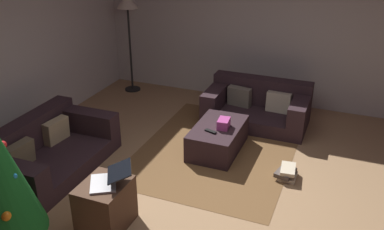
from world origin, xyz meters
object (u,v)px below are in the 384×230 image
(couch_left, at_px, (45,151))
(side_table, at_px, (106,205))
(couch_right, at_px, (258,106))
(laptop, at_px, (109,179))
(ottoman, at_px, (218,138))
(tv_remote, at_px, (211,131))
(book_stack, at_px, (287,173))
(gift_box, at_px, (224,123))
(corner_lamp, at_px, (128,9))

(couch_left, height_order, side_table, couch_left)
(side_table, bearing_deg, couch_right, -15.48)
(side_table, distance_m, laptop, 0.31)
(couch_left, distance_m, ottoman, 2.22)
(tv_remote, relative_size, side_table, 0.31)
(tv_remote, xyz_separation_m, side_table, (-1.70, 0.51, -0.12))
(tv_remote, height_order, book_stack, tv_remote)
(couch_right, distance_m, side_table, 3.09)
(gift_box, bearing_deg, ottoman, 76.27)
(couch_left, relative_size, ottoman, 1.74)
(couch_left, xyz_separation_m, ottoman, (1.24, -1.85, -0.06))
(laptop, distance_m, book_stack, 2.20)
(couch_left, relative_size, gift_box, 7.90)
(couch_right, relative_size, laptop, 2.94)
(gift_box, distance_m, laptop, 1.94)
(side_table, distance_m, book_stack, 2.21)
(ottoman, bearing_deg, side_table, 164.02)
(couch_right, relative_size, corner_lamp, 0.88)
(couch_right, height_order, side_table, couch_right)
(tv_remote, xyz_separation_m, corner_lamp, (1.72, 2.13, 1.10))
(book_stack, distance_m, corner_lamp, 3.93)
(couch_left, xyz_separation_m, tv_remote, (1.03, -1.81, 0.13))
(couch_left, bearing_deg, laptop, 64.20)
(gift_box, height_order, laptop, laptop)
(gift_box, bearing_deg, couch_right, -10.25)
(couch_right, relative_size, side_table, 2.93)
(laptop, relative_size, corner_lamp, 0.30)
(couch_right, xyz_separation_m, side_table, (-2.98, 0.83, -0.00))
(ottoman, xyz_separation_m, side_table, (-1.91, 0.55, 0.07))
(couch_right, xyz_separation_m, laptop, (-2.95, 0.77, 0.31))
(ottoman, relative_size, laptop, 1.87)
(couch_right, relative_size, ottoman, 1.57)
(couch_left, distance_m, side_table, 1.46)
(ottoman, xyz_separation_m, tv_remote, (-0.20, 0.03, 0.19))
(couch_left, bearing_deg, tv_remote, 119.00)
(ottoman, distance_m, laptop, 1.97)
(couch_left, height_order, ottoman, couch_left)
(couch_left, xyz_separation_m, corner_lamp, (2.76, 0.32, 1.23))
(couch_left, bearing_deg, gift_box, 121.57)
(ottoman, height_order, corner_lamp, corner_lamp)
(couch_right, relative_size, tv_remote, 9.53)
(couch_right, distance_m, ottoman, 1.11)
(couch_left, relative_size, tv_remote, 10.56)
(couch_left, height_order, couch_right, couch_right)
(couch_right, bearing_deg, laptop, 75.17)
(gift_box, bearing_deg, tv_remote, 147.93)
(ottoman, xyz_separation_m, gift_box, (-0.02, -0.08, 0.24))
(couch_right, xyz_separation_m, book_stack, (-1.41, -0.72, -0.18))
(side_table, xyz_separation_m, laptop, (0.03, -0.05, 0.31))
(couch_right, height_order, ottoman, couch_right)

